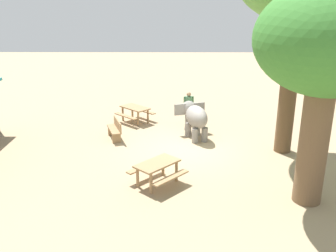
{
  "coord_description": "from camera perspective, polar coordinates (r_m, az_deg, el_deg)",
  "views": [
    {
      "loc": [
        -14.26,
        0.65,
        5.88
      ],
      "look_at": [
        0.6,
        0.75,
        0.8
      ],
      "focal_mm": 39.5,
      "sensor_mm": 36.0,
      "label": 1
    }
  ],
  "objects": [
    {
      "name": "ground_plane",
      "position": [
        15.44,
        2.78,
        -3.54
      ],
      "size": [
        60.0,
        60.0,
        0.0
      ],
      "primitive_type": "plane",
      "color": "tan"
    },
    {
      "name": "elephant",
      "position": [
        16.47,
        4.14,
        1.44
      ],
      "size": [
        2.18,
        1.61,
        1.51
      ],
      "rotation": [
        0.0,
        0.0,
        0.31
      ],
      "color": "gray",
      "rests_on": "ground_plane"
    },
    {
      "name": "person_handler",
      "position": [
        18.31,
        3.2,
        3.21
      ],
      "size": [
        0.32,
        0.51,
        1.62
      ],
      "rotation": [
        0.0,
        0.0,
        -3.03
      ],
      "color": "#3F3833",
      "rests_on": "ground_plane"
    },
    {
      "name": "shade_tree_main",
      "position": [
        11.01,
        23.33,
        11.4
      ],
      "size": [
        4.33,
        3.97,
        6.41
      ],
      "color": "brown",
      "rests_on": "ground_plane"
    },
    {
      "name": "wooden_bench",
      "position": [
        16.54,
        -8.13,
        -0.41
      ],
      "size": [
        1.45,
        0.84,
        0.88
      ],
      "rotation": [
        0.0,
        0.0,
        0.34
      ],
      "color": "#9E7A51",
      "rests_on": "ground_plane"
    },
    {
      "name": "picnic_table_near",
      "position": [
        12.37,
        -1.67,
        -6.48
      ],
      "size": [
        2.11,
        2.11,
        0.78
      ],
      "rotation": [
        0.0,
        0.0,
        5.53
      ],
      "color": "#9E7A51",
      "rests_on": "ground_plane"
    },
    {
      "name": "picnic_table_far",
      "position": [
        18.72,
        -5.1,
        2.37
      ],
      "size": [
        2.11,
        2.11,
        0.78
      ],
      "rotation": [
        0.0,
        0.0,
        3.94
      ],
      "color": "#9E7A51",
      "rests_on": "ground_plane"
    }
  ]
}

